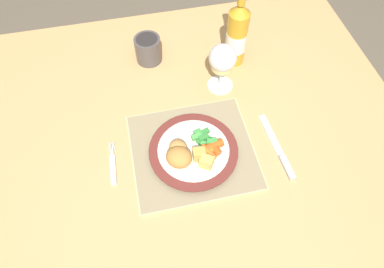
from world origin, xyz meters
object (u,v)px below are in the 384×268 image
(dining_table, at_px, (187,145))
(bottle, at_px, (237,35))
(wine_glass, at_px, (223,60))
(drinking_cup, at_px, (148,49))
(dinner_plate, at_px, (193,151))
(fork, at_px, (113,166))
(table_knife, at_px, (279,151))

(dining_table, distance_m, bottle, 0.36)
(wine_glass, bearing_deg, bottle, 53.61)
(wine_glass, relative_size, drinking_cup, 1.85)
(dinner_plate, distance_m, bottle, 0.38)
(fork, relative_size, drinking_cup, 1.52)
(fork, distance_m, table_knife, 0.43)
(drinking_cup, bearing_deg, table_knife, -55.49)
(dinner_plate, relative_size, wine_glass, 1.52)
(dinner_plate, relative_size, fork, 1.85)
(dinner_plate, height_order, wine_glass, wine_glass)
(bottle, distance_m, drinking_cup, 0.27)
(drinking_cup, bearing_deg, dinner_plate, -80.78)
(fork, height_order, table_knife, table_knife)
(table_knife, bearing_deg, bottle, 93.86)
(table_knife, distance_m, drinking_cup, 0.50)
(wine_glass, bearing_deg, fork, -148.56)
(fork, bearing_deg, bottle, 36.40)
(bottle, relative_size, drinking_cup, 3.36)
(dinner_plate, bearing_deg, fork, 177.56)
(dining_table, relative_size, fork, 9.93)
(dining_table, xyz_separation_m, drinking_cup, (-0.06, 0.29, 0.13))
(fork, height_order, drinking_cup, drinking_cup)
(wine_glass, distance_m, bottle, 0.12)
(bottle, bearing_deg, dining_table, -131.07)
(bottle, height_order, drinking_cup, bottle)
(table_knife, height_order, bottle, bottle)
(dining_table, bearing_deg, fork, -160.81)
(dining_table, xyz_separation_m, dinner_plate, (-0.00, -0.08, 0.10))
(fork, distance_m, wine_glass, 0.41)
(table_knife, height_order, wine_glass, wine_glass)
(dining_table, xyz_separation_m, bottle, (0.20, 0.23, 0.19))
(dinner_plate, bearing_deg, bottle, 57.25)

